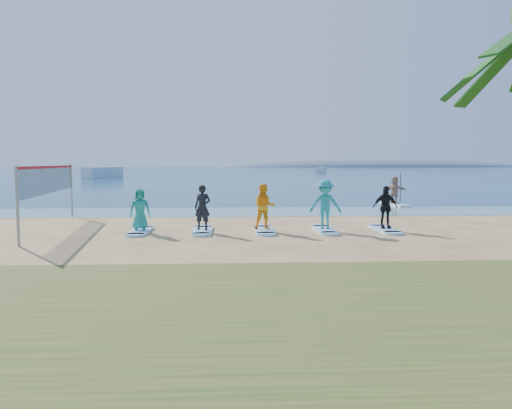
{
  "coord_description": "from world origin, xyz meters",
  "views": [
    {
      "loc": [
        -1.7,
        -15.7,
        2.58
      ],
      "look_at": [
        -0.7,
        2.0,
        1.1
      ],
      "focal_mm": 35.0,
      "sensor_mm": 36.0,
      "label": 1
    }
  ],
  "objects": [
    {
      "name": "student_2",
      "position": [
        -0.34,
        2.94,
        0.94
      ],
      "size": [
        0.86,
        0.68,
        1.7
      ],
      "primitive_type": "imported",
      "rotation": [
        0.0,
        0.0,
        -0.05
      ],
      "color": "orange",
      "rests_on": "surfboard_2"
    },
    {
      "name": "shallow_water",
      "position": [
        0.0,
        10.5,
        0.01
      ],
      "size": [
        600.0,
        600.0,
        0.0
      ],
      "primitive_type": "plane",
      "color": "teal",
      "rests_on": "ground"
    },
    {
      "name": "student_0",
      "position": [
        -4.98,
        2.94,
        0.86
      ],
      "size": [
        0.84,
        0.65,
        1.54
      ],
      "primitive_type": "imported",
      "rotation": [
        0.0,
        0.0,
        0.23
      ],
      "color": "#1C897B",
      "rests_on": "surfboard_0"
    },
    {
      "name": "paddleboard",
      "position": [
        8.42,
        14.01,
        0.06
      ],
      "size": [
        1.01,
        3.06,
        0.12
      ],
      "primitive_type": "cube",
      "rotation": [
        0.0,
        0.0,
        0.11
      ],
      "color": "silver",
      "rests_on": "ground"
    },
    {
      "name": "surfboard_4",
      "position": [
        4.3,
        2.94,
        0.04
      ],
      "size": [
        0.7,
        2.2,
        0.09
      ],
      "primitive_type": "cube",
      "color": "#A4D4FF",
      "rests_on": "ground"
    },
    {
      "name": "boat_offshore_a",
      "position": [
        -23.28,
        71.8,
        0.0
      ],
      "size": [
        5.48,
        8.93,
        1.85
      ],
      "primitive_type": "cube",
      "rotation": [
        0.0,
        0.0,
        -0.39
      ],
      "color": "silver",
      "rests_on": "ground"
    },
    {
      "name": "student_4",
      "position": [
        4.3,
        2.94,
        0.9
      ],
      "size": [
        0.96,
        0.42,
        1.62
      ],
      "primitive_type": "imported",
      "rotation": [
        0.0,
        0.0,
        0.03
      ],
      "color": "black",
      "rests_on": "surfboard_4"
    },
    {
      "name": "volleyball_net",
      "position": [
        -8.73,
        4.43,
        1.9
      ],
      "size": [
        1.19,
        9.02,
        2.5
      ],
      "rotation": [
        0.0,
        0.0,
        0.12
      ],
      "color": "gray",
      "rests_on": "ground"
    },
    {
      "name": "surfboard_2",
      "position": [
        -0.34,
        2.94,
        0.04
      ],
      "size": [
        0.7,
        2.2,
        0.09
      ],
      "primitive_type": "cube",
      "color": "#A4D4FF",
      "rests_on": "ground"
    },
    {
      "name": "ground",
      "position": [
        0.0,
        0.0,
        0.0
      ],
      "size": [
        600.0,
        600.0,
        0.0
      ],
      "primitive_type": "plane",
      "color": "tan",
      "rests_on": "ground"
    },
    {
      "name": "paddleboarder",
      "position": [
        8.42,
        14.01,
        0.95
      ],
      "size": [
        1.06,
        1.6,
        1.65
      ],
      "primitive_type": "imported",
      "rotation": [
        0.0,
        0.0,
        1.99
      ],
      "color": "tan",
      "rests_on": "paddleboard"
    },
    {
      "name": "island_ridge",
      "position": [
        95.0,
        300.0,
        0.0
      ],
      "size": [
        220.0,
        56.0,
        18.0
      ],
      "primitive_type": "ellipsoid",
      "color": "slate",
      "rests_on": "ground"
    },
    {
      "name": "student_1",
      "position": [
        -2.66,
        2.94,
        0.93
      ],
      "size": [
        0.69,
        0.53,
        1.67
      ],
      "primitive_type": "imported",
      "rotation": [
        0.0,
        0.0,
        -0.24
      ],
      "color": "black",
      "rests_on": "surfboard_1"
    },
    {
      "name": "surfboard_1",
      "position": [
        -2.66,
        2.94,
        0.04
      ],
      "size": [
        0.7,
        2.2,
        0.09
      ],
      "primitive_type": "cube",
      "color": "#A4D4FF",
      "rests_on": "ground"
    },
    {
      "name": "boat_offshore_b",
      "position": [
        23.43,
        118.17,
        0.0
      ],
      "size": [
        3.73,
        6.04,
        1.39
      ],
      "primitive_type": "cube",
      "rotation": [
        0.0,
        0.0,
        -0.28
      ],
      "color": "silver",
      "rests_on": "ground"
    },
    {
      "name": "ocean",
      "position": [
        0.0,
        160.0,
        0.01
      ],
      "size": [
        600.0,
        600.0,
        0.0
      ],
      "primitive_type": "plane",
      "color": "navy",
      "rests_on": "ground"
    },
    {
      "name": "surfboard_0",
      "position": [
        -4.98,
        2.94,
        0.04
      ],
      "size": [
        0.7,
        2.2,
        0.09
      ],
      "primitive_type": "cube",
      "color": "#A4D4FF",
      "rests_on": "ground"
    },
    {
      "name": "student_3",
      "position": [
        1.98,
        2.94,
        1.02
      ],
      "size": [
        1.28,
        0.85,
        1.85
      ],
      "primitive_type": "imported",
      "rotation": [
        0.0,
        0.0,
        -0.14
      ],
      "color": "teal",
      "rests_on": "surfboard_3"
    },
    {
      "name": "surfboard_3",
      "position": [
        1.98,
        2.94,
        0.04
      ],
      "size": [
        0.7,
        2.2,
        0.09
      ],
      "primitive_type": "cube",
      "color": "#A4D4FF",
      "rests_on": "ground"
    }
  ]
}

